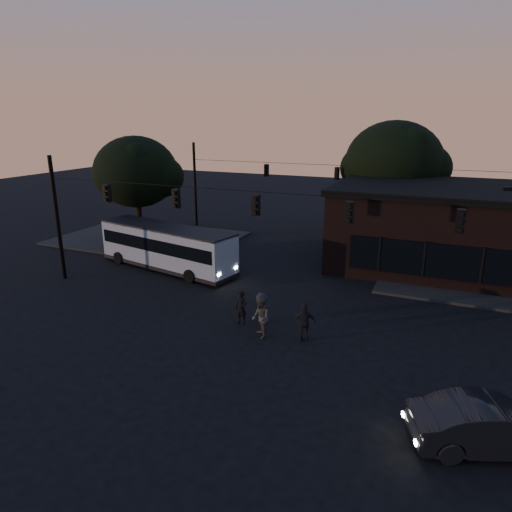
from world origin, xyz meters
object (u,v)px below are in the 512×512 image
at_px(pedestrian_a, 241,308).
at_px(building, 456,227).
at_px(car, 493,426).
at_px(pedestrian_d, 261,308).
at_px(pedestrian_b, 261,318).
at_px(pedestrian_c, 305,323).
at_px(bus, 167,245).

bearing_deg(pedestrian_a, building, 63.57).
relative_size(car, pedestrian_d, 3.05).
relative_size(pedestrian_b, pedestrian_d, 1.21).
bearing_deg(pedestrian_a, car, -17.44).
relative_size(building, pedestrian_a, 9.15).
height_order(car, pedestrian_d, car).
bearing_deg(car, pedestrian_c, 37.09).
distance_m(building, pedestrian_d, 15.61).
xyz_separation_m(pedestrian_a, pedestrian_c, (3.32, -0.48, 0.04)).
bearing_deg(building, pedestrian_a, -123.85).
xyz_separation_m(building, car, (1.48, -18.44, -1.92)).
bearing_deg(pedestrian_c, pedestrian_d, -39.87).
relative_size(building, car, 3.21).
bearing_deg(pedestrian_d, bus, 10.55).
bearing_deg(building, pedestrian_b, -118.01).
xyz_separation_m(bus, pedestrian_c, (11.38, -6.16, -0.72)).
xyz_separation_m(bus, pedestrian_d, (8.94, -5.27, -0.82)).
distance_m(car, pedestrian_d, 11.05).
distance_m(bus, pedestrian_a, 9.89).
height_order(building, pedestrian_d, building).
xyz_separation_m(bus, car, (18.63, -10.57, -0.82)).
bearing_deg(pedestrian_d, pedestrian_c, -158.87).
bearing_deg(bus, pedestrian_c, -16.86).
height_order(bus, pedestrian_b, bus).
bearing_deg(pedestrian_a, pedestrian_c, -0.83).
relative_size(car, pedestrian_c, 2.71).
xyz_separation_m(pedestrian_a, pedestrian_d, (0.88, 0.41, -0.06)).
relative_size(bus, car, 2.18).
distance_m(pedestrian_b, pedestrian_c, 1.98).
relative_size(building, pedestrian_b, 8.12).
xyz_separation_m(pedestrian_b, pedestrian_c, (1.93, 0.44, -0.06)).
xyz_separation_m(pedestrian_c, pedestrian_d, (-2.44, 0.89, -0.10)).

